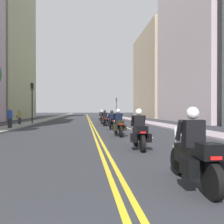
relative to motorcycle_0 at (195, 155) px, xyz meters
name	(u,v)px	position (x,y,z in m)	size (l,w,h in m)	color
ground_plane	(88,118)	(-1.50, 43.44, -0.65)	(264.00, 264.00, 0.00)	#2E2F34
sidewalk_left	(53,118)	(-8.69, 43.44, -0.59)	(2.04, 144.00, 0.12)	gray
sidewalk_right	(123,118)	(5.69, 43.44, -0.59)	(2.04, 144.00, 0.12)	#A1939A
centreline_yellow_inner	(88,118)	(-1.62, 43.44, -0.64)	(0.12, 132.00, 0.01)	yellow
centreline_yellow_outer	(89,118)	(-1.38, 43.44, -0.64)	(0.12, 132.00, 0.01)	yellow
lane_dashes_white	(115,123)	(1.59, 24.44, -0.64)	(0.14, 56.40, 0.01)	silver
building_right_1	(206,33)	(14.83, 26.64, 11.88)	(8.51, 17.59, 25.04)	#BBACB1
building_left_2	(4,37)	(-17.49, 41.61, 14.87)	(7.84, 19.72, 31.03)	#9FA77D
building_right_2	(160,75)	(14.76, 46.60, 8.98)	(8.36, 19.22, 19.26)	tan
motorcycle_0	(195,155)	(0.00, 0.00, 0.00)	(0.77, 2.24, 1.61)	black
motorcycle_1	(139,133)	(-0.06, 4.54, 0.01)	(0.78, 2.15, 1.62)	black
motorcycle_2	(118,125)	(-0.17, 9.45, 0.02)	(0.78, 2.32, 1.64)	black
motorcycle_3	(112,121)	(-0.03, 14.11, 0.01)	(0.78, 2.15, 1.57)	black
motorcycle_4	(105,119)	(-0.19, 18.76, 0.01)	(0.78, 2.10, 1.61)	black
motorcycle_5	(102,118)	(-0.21, 22.85, 0.02)	(0.76, 2.18, 1.62)	black
traffic_cone_1	(184,129)	(3.92, 9.37, -0.27)	(0.37, 0.37, 0.76)	black
traffic_light_near	(32,96)	(-8.06, 22.34, 2.54)	(0.28, 0.38, 4.62)	black
traffic_light_far	(116,104)	(5.07, 48.94, 2.48)	(0.28, 0.38, 4.51)	black
pedestrian_0	(19,117)	(-8.89, 20.32, 0.23)	(0.51, 0.31, 1.70)	#2A272D
pedestrian_1	(10,118)	(-8.33, 15.45, 0.28)	(0.50, 0.28, 1.79)	#282D2C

